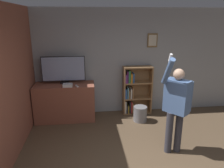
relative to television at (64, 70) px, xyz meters
The scene contains 9 objects.
wall_back 1.51m from the television, 10.48° to the left, with size 6.46×0.09×2.70m.
wall_side_brick 1.47m from the television, 121.95° to the right, with size 0.06×4.58×2.70m.
tv_ledge 0.81m from the television, 90.00° to the right, with size 1.44×0.61×0.91m.
television is the anchor object (origin of this frame).
game_console 0.44m from the television, 70.51° to the right, with size 0.22×0.18×0.07m.
remote_loose 0.56m from the television, 44.54° to the right, with size 0.09×0.14×0.02m.
bookshelf 1.90m from the television, ahead, with size 0.75×0.28×1.26m.
person 2.78m from the television, 39.63° to the right, with size 0.57×0.54×1.90m.
waste_bin 2.16m from the television, 12.92° to the right, with size 0.33×0.33×0.37m.
Camera 1 is at (-0.91, -2.50, 2.43)m, focal length 35.00 mm.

